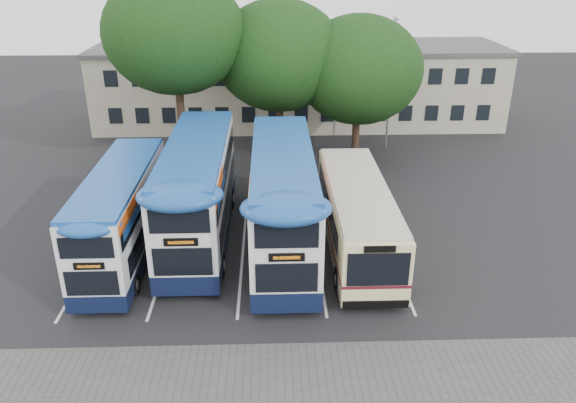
% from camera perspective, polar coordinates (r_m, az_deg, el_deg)
% --- Properties ---
extents(ground, '(120.00, 120.00, 0.00)m').
position_cam_1_polar(ground, '(22.85, 4.49, -10.99)').
color(ground, black).
rests_on(ground, ground).
extents(bay_lines, '(14.12, 11.00, 0.01)m').
position_cam_1_polar(bay_lines, '(26.99, -4.60, -4.99)').
color(bay_lines, silver).
rests_on(bay_lines, ground).
extents(depot_building, '(32.40, 8.40, 6.20)m').
position_cam_1_polar(depot_building, '(46.66, 1.09, 11.89)').
color(depot_building, '#AA9C89').
rests_on(depot_building, ground).
extents(lamp_post, '(0.25, 1.05, 9.06)m').
position_cam_1_polar(lamp_post, '(40.22, 10.41, 12.30)').
color(lamp_post, gray).
rests_on(lamp_post, ground).
extents(tree_left, '(8.50, 8.50, 12.23)m').
position_cam_1_polar(tree_left, '(35.38, -11.45, 16.41)').
color(tree_left, black).
rests_on(tree_left, ground).
extents(tree_mid, '(8.24, 8.24, 10.50)m').
position_cam_1_polar(tree_mid, '(36.76, -0.89, 14.60)').
color(tree_mid, black).
rests_on(tree_mid, ground).
extents(tree_right, '(8.14, 8.14, 9.59)m').
position_cam_1_polar(tree_right, '(37.07, 7.22, 13.14)').
color(tree_right, black).
rests_on(tree_right, ground).
extents(bus_dd_left, '(2.43, 10.04, 4.18)m').
position_cam_1_polar(bus_dd_left, '(26.56, -16.54, -0.93)').
color(bus_dd_left, '#0E1634').
rests_on(bus_dd_left, ground).
extents(bus_dd_mid, '(2.84, 11.71, 4.88)m').
position_cam_1_polar(bus_dd_mid, '(27.44, -9.10, 1.51)').
color(bus_dd_mid, '#0E1634').
rests_on(bus_dd_mid, ground).
extents(bus_dd_right, '(2.85, 11.75, 4.90)m').
position_cam_1_polar(bus_dd_right, '(26.02, -0.53, 0.56)').
color(bus_dd_right, '#0E1634').
rests_on(bus_dd_right, ground).
extents(bus_single, '(2.78, 10.92, 3.26)m').
position_cam_1_polar(bus_single, '(26.61, 7.01, -1.09)').
color(bus_single, '#F8EAA5').
rests_on(bus_single, ground).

